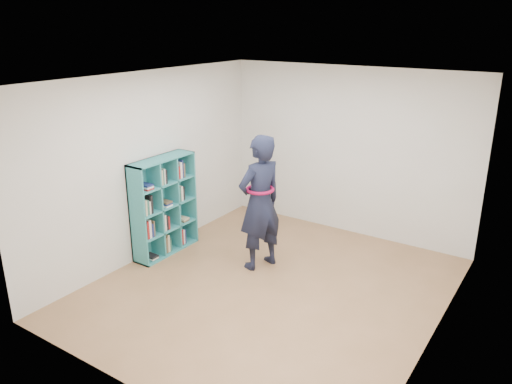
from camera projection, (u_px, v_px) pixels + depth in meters
The scene contains 9 objects.
floor at pixel (270, 288), 6.34m from camera, with size 4.50×4.50×0.00m, color olive.
ceiling at pixel (272, 80), 5.49m from camera, with size 4.50×4.50×0.00m, color white.
wall_left at pixel (149, 166), 6.96m from camera, with size 0.02×4.50×2.60m, color silver.
wall_right at pixel (444, 228), 4.87m from camera, with size 0.02×4.50×2.60m, color silver.
wall_back at pixel (348, 152), 7.69m from camera, with size 4.00×0.02×2.60m, color silver.
wall_front at pixel (128, 264), 4.15m from camera, with size 4.00×0.02×2.60m, color silver.
bookshelf at pixel (163, 207), 7.14m from camera, with size 0.31×1.06×1.42m.
person at pixel (260, 203), 6.62m from camera, with size 0.64×0.78×1.85m.
smartphone at pixel (259, 190), 6.74m from camera, with size 0.01×0.09×0.12m.
Camera 1 is at (2.95, -4.76, 3.22)m, focal length 35.00 mm.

